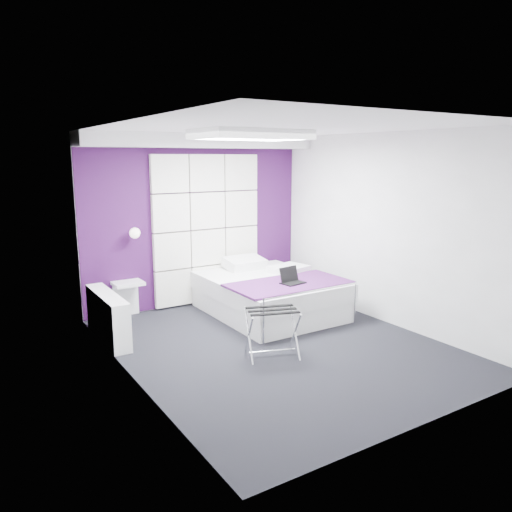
{
  "coord_description": "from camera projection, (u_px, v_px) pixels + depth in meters",
  "views": [
    {
      "loc": [
        -3.31,
        -4.76,
        2.27
      ],
      "look_at": [
        -0.09,
        0.35,
        1.07
      ],
      "focal_mm": 35.0,
      "sensor_mm": 36.0,
      "label": 1
    }
  ],
  "objects": [
    {
      "name": "wall_left",
      "position": [
        128.0,
        257.0,
        4.93
      ],
      "size": [
        0.0,
        4.4,
        4.4
      ],
      "primitive_type": "plane",
      "rotation": [
        1.57,
        0.0,
        1.57
      ],
      "color": "silver",
      "rests_on": "floor"
    },
    {
      "name": "floor",
      "position": [
        277.0,
        345.0,
        6.12
      ],
      "size": [
        4.4,
        4.4,
        0.0
      ],
      "primitive_type": "plane",
      "color": "black",
      "rests_on": "ground"
    },
    {
      "name": "ceiling",
      "position": [
        279.0,
        127.0,
        5.62
      ],
      "size": [
        4.4,
        4.4,
        0.0
      ],
      "primitive_type": "plane",
      "rotation": [
        3.14,
        0.0,
        0.0
      ],
      "color": "white",
      "rests_on": "wall_back"
    },
    {
      "name": "skylight",
      "position": [
        251.0,
        134.0,
        6.12
      ],
      "size": [
        1.36,
        0.86,
        0.12
      ],
      "primitive_type": null,
      "color": "white",
      "rests_on": "ceiling"
    },
    {
      "name": "headboard",
      "position": [
        207.0,
        229.0,
        7.75
      ],
      "size": [
        1.8,
        0.08,
        2.3
      ],
      "primitive_type": null,
      "color": "silver",
      "rests_on": "wall_back"
    },
    {
      "name": "wall_lamp",
      "position": [
        134.0,
        233.0,
        7.05
      ],
      "size": [
        0.15,
        0.15,
        0.15
      ],
      "primitive_type": "sphere",
      "color": "white",
      "rests_on": "wall_back"
    },
    {
      "name": "accent_wall",
      "position": [
        197.0,
        221.0,
        7.69
      ],
      "size": [
        3.58,
        0.02,
        2.58
      ],
      "primitive_type": "cube",
      "color": "#370E40",
      "rests_on": "wall_back"
    },
    {
      "name": "wall_back",
      "position": [
        197.0,
        221.0,
        7.7
      ],
      "size": [
        3.6,
        0.0,
        3.6
      ],
      "primitive_type": "plane",
      "rotation": [
        1.57,
        0.0,
        0.0
      ],
      "color": "silver",
      "rests_on": "floor"
    },
    {
      "name": "nightstand",
      "position": [
        128.0,
        283.0,
        7.08
      ],
      "size": [
        0.41,
        0.32,
        0.05
      ],
      "primitive_type": "cube",
      "color": "white",
      "rests_on": "wall_back"
    },
    {
      "name": "soffit",
      "position": [
        202.0,
        141.0,
        7.25
      ],
      "size": [
        3.58,
        0.5,
        0.2
      ],
      "primitive_type": "cube",
      "color": "white",
      "rests_on": "wall_back"
    },
    {
      "name": "bed",
      "position": [
        269.0,
        293.0,
        7.33
      ],
      "size": [
        1.67,
        2.02,
        0.71
      ],
      "color": "white",
      "rests_on": "floor"
    },
    {
      "name": "radiator",
      "position": [
        108.0,
        317.0,
        6.26
      ],
      "size": [
        0.22,
        1.2,
        0.6
      ],
      "primitive_type": "cube",
      "color": "white",
      "rests_on": "floor"
    },
    {
      "name": "wall_right",
      "position": [
        386.0,
        229.0,
        6.81
      ],
      "size": [
        0.0,
        4.4,
        4.4
      ],
      "primitive_type": "plane",
      "rotation": [
        1.57,
        0.0,
        -1.57
      ],
      "color": "silver",
      "rests_on": "floor"
    },
    {
      "name": "laptop",
      "position": [
        291.0,
        279.0,
        6.84
      ],
      "size": [
        0.31,
        0.23,
        0.23
      ],
      "rotation": [
        0.0,
        0.0,
        0.14
      ],
      "color": "black",
      "rests_on": "bed"
    },
    {
      "name": "luggage_rack",
      "position": [
        272.0,
        333.0,
        5.74
      ],
      "size": [
        0.57,
        0.42,
        0.56
      ],
      "rotation": [
        0.0,
        0.0,
        -0.34
      ],
      "color": "silver",
      "rests_on": "floor"
    }
  ]
}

